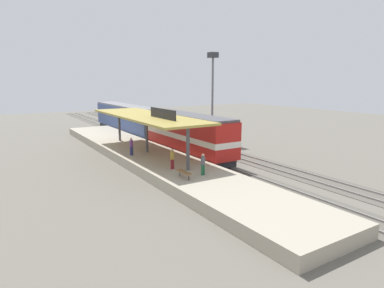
% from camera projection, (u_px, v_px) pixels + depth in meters
% --- Properties ---
extents(ground_plane, '(120.00, 120.00, 0.00)m').
position_uv_depth(ground_plane, '(201.00, 153.00, 37.31)').
color(ground_plane, '#666056').
extents(track_near, '(3.20, 110.00, 0.16)m').
position_uv_depth(track_near, '(186.00, 155.00, 36.26)').
color(track_near, '#565249').
rests_on(track_near, ground).
extents(track_far, '(3.20, 110.00, 0.16)m').
position_uv_depth(track_far, '(220.00, 151.00, 38.65)').
color(track_far, '#565249').
rests_on(track_far, ground).
extents(platform, '(6.00, 44.00, 0.90)m').
position_uv_depth(platform, '(147.00, 157.00, 33.80)').
color(platform, '#A89E89').
rests_on(platform, ground).
extents(station_canopy, '(5.20, 18.00, 4.70)m').
position_uv_depth(station_canopy, '(147.00, 117.00, 32.94)').
color(station_canopy, '#47474C').
rests_on(station_canopy, platform).
extents(platform_bench, '(0.44, 1.70, 0.50)m').
position_uv_depth(platform_bench, '(184.00, 172.00, 24.77)').
color(platform_bench, '#333338').
rests_on(platform_bench, platform).
extents(locomotive, '(2.93, 14.43, 4.44)m').
position_uv_depth(locomotive, '(187.00, 134.00, 35.60)').
color(locomotive, '#28282D').
rests_on(locomotive, track_near).
extents(passenger_carriage_single, '(2.90, 20.00, 4.24)m').
position_uv_depth(passenger_carriage_single, '(126.00, 119.00, 50.61)').
color(passenger_carriage_single, '#28282D').
rests_on(passenger_carriage_single, track_near).
extents(light_mast, '(1.10, 1.10, 11.70)m').
position_uv_depth(light_mast, '(213.00, 78.00, 43.79)').
color(light_mast, slate).
rests_on(light_mast, ground).
extents(person_waiting, '(0.34, 0.34, 1.71)m').
position_uv_depth(person_waiting, '(172.00, 158.00, 27.22)').
color(person_waiting, maroon).
rests_on(person_waiting, platform).
extents(person_walking, '(0.34, 0.34, 1.71)m').
position_uv_depth(person_walking, '(131.00, 146.00, 32.26)').
color(person_walking, navy).
rests_on(person_walking, platform).
extents(person_boarding, '(0.34, 0.34, 1.71)m').
position_uv_depth(person_boarding, '(203.00, 163.00, 25.44)').
color(person_boarding, '#23603D').
rests_on(person_boarding, platform).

